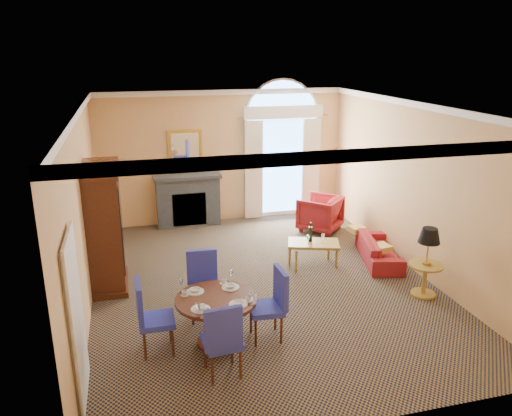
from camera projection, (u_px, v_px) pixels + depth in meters
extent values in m
plane|color=#101534|center=(263.00, 283.00, 9.16)|extent=(7.50, 7.50, 0.00)
cube|color=#DFAB6A|center=(222.00, 157.00, 12.13)|extent=(6.00, 0.04, 3.20)
cube|color=#DFAB6A|center=(82.00, 214.00, 7.95)|extent=(0.04, 7.50, 3.20)
cube|color=#DFAB6A|center=(417.00, 188.00, 9.39)|extent=(0.04, 7.50, 3.20)
cube|color=white|center=(264.00, 107.00, 8.18)|extent=(6.00, 7.50, 0.04)
cube|color=white|center=(264.00, 111.00, 8.20)|extent=(6.00, 7.50, 0.12)
cube|color=white|center=(77.00, 321.00, 5.92)|extent=(0.08, 0.90, 2.06)
cube|color=#3E4449|center=(188.00, 201.00, 12.03)|extent=(1.50, 0.40, 1.20)
cube|color=#3E4449|center=(187.00, 176.00, 11.81)|extent=(1.60, 0.46, 0.08)
cube|color=gold|center=(185.00, 151.00, 11.82)|extent=(0.80, 0.04, 1.00)
cube|color=white|center=(185.00, 151.00, 11.80)|extent=(0.64, 0.02, 0.84)
cube|color=white|center=(281.00, 168.00, 12.58)|extent=(1.90, 0.04, 2.50)
cube|color=#90C0F1|center=(281.00, 168.00, 12.57)|extent=(1.70, 0.02, 2.30)
cylinder|color=white|center=(282.00, 118.00, 12.19)|extent=(1.90, 0.04, 1.90)
cube|color=beige|center=(254.00, 170.00, 12.29)|extent=(0.45, 0.06, 2.45)
cube|color=beige|center=(311.00, 167.00, 12.64)|extent=(0.45, 0.06, 2.45)
cube|color=beige|center=(284.00, 112.00, 12.04)|extent=(2.00, 0.08, 0.30)
cube|color=#3B1A0D|center=(105.00, 232.00, 8.76)|extent=(0.58, 1.05, 2.10)
cube|color=#3B1A0D|center=(98.00, 169.00, 8.41)|extent=(0.65, 1.15, 0.17)
cube|color=#3B1A0D|center=(110.00, 283.00, 9.06)|extent=(0.65, 1.15, 0.10)
cylinder|color=#3B1A0D|center=(216.00, 300.00, 7.08)|extent=(1.17, 1.17, 0.05)
cylinder|color=#3B1A0D|center=(217.00, 323.00, 7.19)|extent=(0.16, 0.16, 0.69)
cylinder|color=#3B1A0D|center=(217.00, 342.00, 7.28)|extent=(0.59, 0.59, 0.06)
cylinder|color=silver|center=(231.00, 287.00, 7.37)|extent=(0.26, 0.26, 0.01)
imported|color=silver|center=(230.00, 286.00, 7.36)|extent=(0.15, 0.15, 0.04)
imported|color=silver|center=(224.00, 281.00, 7.49)|extent=(0.09, 0.09, 0.07)
cylinder|color=silver|center=(195.00, 292.00, 7.25)|extent=(0.26, 0.26, 0.01)
imported|color=silver|center=(195.00, 290.00, 7.24)|extent=(0.15, 0.15, 0.04)
imported|color=silver|center=(184.00, 293.00, 7.13)|extent=(0.09, 0.09, 0.07)
cylinder|color=silver|center=(200.00, 309.00, 6.76)|extent=(0.26, 0.26, 0.01)
imported|color=silver|center=(200.00, 307.00, 6.75)|extent=(0.15, 0.15, 0.04)
imported|color=silver|center=(207.00, 312.00, 6.62)|extent=(0.09, 0.09, 0.07)
cylinder|color=silver|center=(238.00, 304.00, 6.89)|extent=(0.26, 0.26, 0.01)
imported|color=silver|center=(238.00, 303.00, 6.88)|extent=(0.15, 0.15, 0.04)
imported|color=silver|center=(248.00, 298.00, 6.98)|extent=(0.09, 0.09, 0.07)
cube|color=#282EA1|center=(205.00, 291.00, 7.84)|extent=(0.58, 0.58, 0.08)
cube|color=#282EA1|center=(202.00, 267.00, 7.94)|extent=(0.49, 0.10, 0.58)
cylinder|color=#3B1A0D|center=(219.00, 300.00, 8.10)|extent=(0.04, 0.04, 0.44)
cylinder|color=#3B1A0D|center=(195.00, 300.00, 8.09)|extent=(0.04, 0.04, 0.44)
cylinder|color=#3B1A0D|center=(217.00, 311.00, 7.74)|extent=(0.04, 0.04, 0.44)
cylinder|color=#3B1A0D|center=(193.00, 312.00, 7.73)|extent=(0.04, 0.04, 0.44)
cube|color=#282EA1|center=(222.00, 342.00, 6.47)|extent=(0.52, 0.52, 0.08)
cube|color=#282EA1|center=(224.00, 329.00, 6.17)|extent=(0.49, 0.11, 0.58)
cylinder|color=#3B1A0D|center=(212.00, 370.00, 6.32)|extent=(0.04, 0.04, 0.44)
cylinder|color=#3B1A0D|center=(241.00, 364.00, 6.44)|extent=(0.04, 0.04, 0.44)
cylinder|color=#3B1A0D|center=(205.00, 354.00, 6.66)|extent=(0.04, 0.04, 0.44)
cylinder|color=#3B1A0D|center=(232.00, 348.00, 6.78)|extent=(0.04, 0.04, 0.44)
cube|color=#282EA1|center=(266.00, 309.00, 7.29)|extent=(0.51, 0.51, 0.08)
cube|color=#282EA1|center=(281.00, 288.00, 7.24)|extent=(0.09, 0.49, 0.58)
cylinder|color=#3B1A0D|center=(281.00, 330.00, 7.23)|extent=(0.04, 0.04, 0.44)
cylinder|color=#3B1A0D|center=(275.00, 317.00, 7.59)|extent=(0.04, 0.04, 0.44)
cylinder|color=#3B1A0D|center=(256.00, 333.00, 7.16)|extent=(0.04, 0.04, 0.44)
cylinder|color=#3B1A0D|center=(251.00, 319.00, 7.52)|extent=(0.04, 0.04, 0.44)
cube|color=#282EA1|center=(157.00, 321.00, 6.97)|extent=(0.49, 0.49, 0.08)
cube|color=#282EA1|center=(139.00, 302.00, 6.83)|extent=(0.09, 0.49, 0.58)
cylinder|color=#3B1A0D|center=(144.00, 332.00, 7.18)|extent=(0.04, 0.04, 0.44)
cylinder|color=#3B1A0D|center=(145.00, 346.00, 6.84)|extent=(0.04, 0.04, 0.44)
cylinder|color=#3B1A0D|center=(170.00, 328.00, 7.27)|extent=(0.04, 0.04, 0.44)
cylinder|color=#3B1A0D|center=(173.00, 342.00, 6.92)|extent=(0.04, 0.04, 0.44)
imported|color=maroon|center=(379.00, 250.00, 10.07)|extent=(1.04, 1.76, 0.48)
imported|color=maroon|center=(320.00, 213.00, 11.74)|extent=(1.26, 1.26, 0.82)
cube|color=#AB8733|center=(313.00, 244.00, 9.76)|extent=(1.11, 0.83, 0.05)
cylinder|color=#AB8733|center=(296.00, 262.00, 9.56)|extent=(0.05, 0.05, 0.44)
cylinder|color=#AB8733|center=(337.00, 257.00, 9.76)|extent=(0.05, 0.05, 0.44)
cylinder|color=#AB8733|center=(290.00, 254.00, 9.92)|extent=(0.05, 0.05, 0.44)
cylinder|color=#AB8733|center=(329.00, 250.00, 10.12)|extent=(0.05, 0.05, 0.44)
cylinder|color=#AB8733|center=(426.00, 265.00, 8.57)|extent=(0.58, 0.58, 0.04)
cylinder|color=#AB8733|center=(424.00, 281.00, 8.66)|extent=(0.08, 0.08, 0.54)
cylinder|color=#AB8733|center=(423.00, 294.00, 8.73)|extent=(0.42, 0.42, 0.04)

